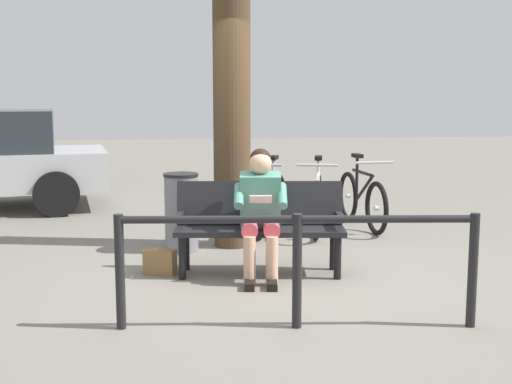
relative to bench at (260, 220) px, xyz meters
The scene contains 10 objects.
ground_plane 0.59m from the bench, 117.29° to the left, with size 40.00×40.00×0.00m, color slate.
bench is the anchor object (origin of this frame).
person_reading 0.23m from the bench, 85.14° to the left, with size 0.52×0.80×1.20m.
handbag 1.03m from the bench, ahead, with size 0.30×0.14×0.24m, color olive.
tree_trunk 1.57m from the bench, 82.18° to the right, with size 0.42×0.42×3.05m, color #4C3823.
litter_bin 1.21m from the bench, 52.48° to the right, with size 0.38×0.38×0.86m.
bicycle_orange 2.59m from the bench, 127.79° to the right, with size 0.48×1.68×0.94m.
bicycle_silver 2.05m from the bench, 117.77° to the right, with size 0.56×1.65×0.94m.
bicycle_red 1.95m from the bench, 100.96° to the right, with size 0.71×1.59×0.94m.
railing_fence 1.57m from the bench, 92.76° to the left, with size 2.63×0.34×0.85m.
Camera 1 is at (0.93, 5.92, 1.70)m, focal length 46.63 mm.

